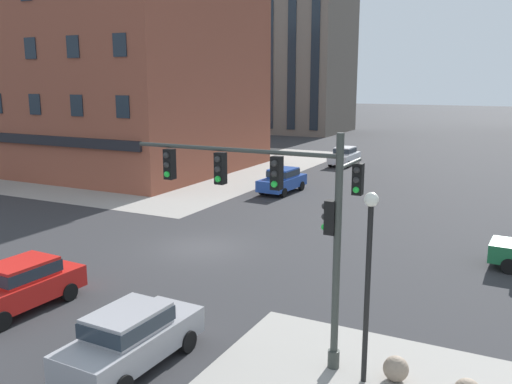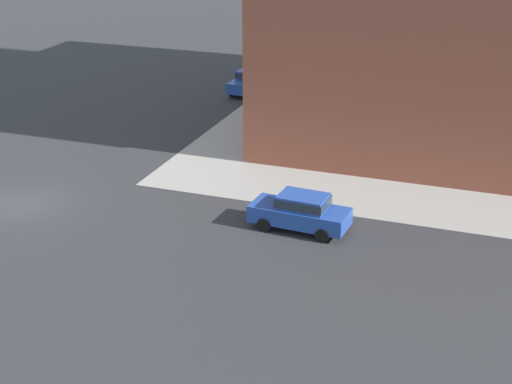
{
  "view_description": "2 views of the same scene",
  "coord_description": "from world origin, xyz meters",
  "px_view_note": "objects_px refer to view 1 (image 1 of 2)",
  "views": [
    {
      "loc": [
        13.3,
        -20.59,
        7.7
      ],
      "look_at": [
        1.52,
        2.74,
        2.31
      ],
      "focal_mm": 38.14,
      "sensor_mm": 36.0,
      "label": 1
    },
    {
      "loc": [
        28.09,
        22.14,
        14.89
      ],
      "look_at": [
        0.6,
        12.22,
        2.6
      ],
      "focal_mm": 53.83,
      "sensor_mm": 36.0,
      "label": 2
    }
  ],
  "objects_px": {
    "car_main_southbound_far": "(344,155)",
    "car_parked_curb": "(131,336)",
    "car_main_northbound_far": "(20,284)",
    "traffic_signal_main": "(290,209)",
    "car_cross_westbound": "(283,179)",
    "bollard_sphere_curb_a": "(396,369)",
    "street_lamp_corner_near": "(368,265)"
  },
  "relations": [
    {
      "from": "traffic_signal_main",
      "to": "bollard_sphere_curb_a",
      "type": "height_order",
      "value": "traffic_signal_main"
    },
    {
      "from": "car_main_northbound_far",
      "to": "car_main_southbound_far",
      "type": "relative_size",
      "value": 1.0
    },
    {
      "from": "traffic_signal_main",
      "to": "bollard_sphere_curb_a",
      "type": "bearing_deg",
      "value": -1.48
    },
    {
      "from": "car_main_northbound_far",
      "to": "car_parked_curb",
      "type": "xyz_separation_m",
      "value": [
        5.84,
        -1.32,
        0.0
      ]
    },
    {
      "from": "street_lamp_corner_near",
      "to": "car_parked_curb",
      "type": "relative_size",
      "value": 1.13
    },
    {
      "from": "bollard_sphere_curb_a",
      "to": "traffic_signal_main",
      "type": "bearing_deg",
      "value": 178.52
    },
    {
      "from": "traffic_signal_main",
      "to": "bollard_sphere_curb_a",
      "type": "relative_size",
      "value": 9.68
    },
    {
      "from": "car_main_southbound_far",
      "to": "car_cross_westbound",
      "type": "relative_size",
      "value": 0.99
    },
    {
      "from": "bollard_sphere_curb_a",
      "to": "street_lamp_corner_near",
      "type": "bearing_deg",
      "value": -150.8
    },
    {
      "from": "traffic_signal_main",
      "to": "car_parked_curb",
      "type": "distance_m",
      "value": 5.52
    },
    {
      "from": "bollard_sphere_curb_a",
      "to": "car_parked_curb",
      "type": "bearing_deg",
      "value": -158.83
    },
    {
      "from": "traffic_signal_main",
      "to": "car_parked_curb",
      "type": "bearing_deg",
      "value": -143.05
    },
    {
      "from": "car_main_southbound_far",
      "to": "bollard_sphere_curb_a",
      "type": "bearing_deg",
      "value": -70.19
    },
    {
      "from": "traffic_signal_main",
      "to": "car_main_northbound_far",
      "type": "relative_size",
      "value": 1.44
    },
    {
      "from": "bollard_sphere_curb_a",
      "to": "car_parked_curb",
      "type": "height_order",
      "value": "car_parked_curb"
    },
    {
      "from": "car_main_northbound_far",
      "to": "traffic_signal_main",
      "type": "bearing_deg",
      "value": 7.99
    },
    {
      "from": "bollard_sphere_curb_a",
      "to": "car_cross_westbound",
      "type": "relative_size",
      "value": 0.15
    },
    {
      "from": "traffic_signal_main",
      "to": "street_lamp_corner_near",
      "type": "xyz_separation_m",
      "value": [
        2.36,
        -0.49,
        -1.08
      ]
    },
    {
      "from": "car_main_northbound_far",
      "to": "car_parked_curb",
      "type": "distance_m",
      "value": 5.99
    },
    {
      "from": "car_main_northbound_far",
      "to": "car_cross_westbound",
      "type": "distance_m",
      "value": 22.11
    },
    {
      "from": "car_main_northbound_far",
      "to": "car_cross_westbound",
      "type": "height_order",
      "value": "same"
    },
    {
      "from": "car_main_southbound_far",
      "to": "car_cross_westbound",
      "type": "distance_m",
      "value": 13.87
    },
    {
      "from": "street_lamp_corner_near",
      "to": "car_main_northbound_far",
      "type": "height_order",
      "value": "street_lamp_corner_near"
    },
    {
      "from": "car_main_southbound_far",
      "to": "car_parked_curb",
      "type": "distance_m",
      "value": 37.77
    },
    {
      "from": "traffic_signal_main",
      "to": "car_cross_westbound",
      "type": "height_order",
      "value": "traffic_signal_main"
    },
    {
      "from": "car_main_northbound_far",
      "to": "street_lamp_corner_near",
      "type": "bearing_deg",
      "value": 4.01
    },
    {
      "from": "bollard_sphere_curb_a",
      "to": "car_main_southbound_far",
      "type": "relative_size",
      "value": 0.15
    },
    {
      "from": "car_main_southbound_far",
      "to": "car_parked_curb",
      "type": "relative_size",
      "value": 1.0
    },
    {
      "from": "street_lamp_corner_near",
      "to": "car_parked_curb",
      "type": "height_order",
      "value": "street_lamp_corner_near"
    },
    {
      "from": "car_main_southbound_far",
      "to": "car_cross_westbound",
      "type": "bearing_deg",
      "value": -90.18
    },
    {
      "from": "car_cross_westbound",
      "to": "car_parked_curb",
      "type": "height_order",
      "value": "same"
    },
    {
      "from": "traffic_signal_main",
      "to": "car_main_northbound_far",
      "type": "xyz_separation_m",
      "value": [
        -9.34,
        -1.31,
        -3.35
      ]
    }
  ]
}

